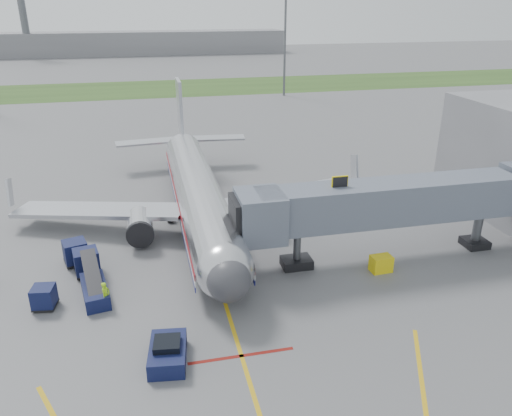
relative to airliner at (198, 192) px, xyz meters
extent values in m
plane|color=#565659|center=(0.00, -15.25, -2.65)|extent=(400.00, 400.00, 0.00)
cube|color=#2D4C1E|center=(0.00, 74.75, -2.64)|extent=(300.00, 25.00, 0.01)
cube|color=gold|center=(0.00, -17.25, -2.64)|extent=(0.25, 50.00, 0.01)
cube|color=maroon|center=(0.00, -19.25, -2.64)|extent=(6.00, 0.25, 0.01)
cylinder|color=silver|center=(0.00, -0.25, 0.05)|extent=(3.80, 28.00, 3.80)
sphere|color=silver|center=(0.00, -14.25, 0.05)|extent=(3.80, 3.80, 3.80)
sphere|color=#38383D|center=(0.00, -15.55, 0.05)|extent=(2.74, 2.74, 2.74)
cube|color=black|center=(0.00, -14.65, 0.60)|extent=(2.20, 1.20, 0.55)
cone|color=silver|center=(0.00, 16.25, 0.05)|extent=(3.80, 5.00, 3.80)
cube|color=#B7BAC1|center=(0.00, 15.75, 4.05)|extent=(0.35, 4.20, 7.00)
cube|color=#B7BAC1|center=(-8.50, -0.25, -0.85)|extent=(15.10, 8.59, 1.13)
cube|color=#B7BAC1|center=(8.50, -0.25, -0.85)|extent=(15.10, 8.59, 1.13)
cylinder|color=silver|center=(-5.20, -3.25, -1.30)|extent=(2.10, 3.60, 2.10)
cylinder|color=silver|center=(5.20, -3.25, -1.30)|extent=(2.10, 3.60, 2.10)
cube|color=maroon|center=(1.92, -0.25, -0.30)|extent=(0.05, 28.00, 0.45)
cube|color=navy|center=(1.92, -0.25, -1.20)|extent=(0.05, 28.00, 0.35)
cylinder|color=black|center=(0.00, -13.25, -2.35)|extent=(0.28, 0.70, 0.70)
cylinder|color=black|center=(-2.60, 0.25, -2.20)|extent=(0.50, 1.00, 1.00)
cylinder|color=black|center=(2.60, 0.25, -2.20)|extent=(0.50, 1.00, 1.00)
cube|color=slate|center=(13.00, -10.25, 1.95)|extent=(20.00, 3.00, 3.00)
cube|color=slate|center=(3.20, -10.25, 1.75)|extent=(3.20, 3.60, 3.40)
cube|color=black|center=(2.00, -10.25, 1.75)|extent=(1.60, 3.00, 2.80)
cube|color=yellow|center=(9.00, -10.25, 3.75)|extent=(1.20, 0.15, 1.00)
cylinder|color=#595B60|center=(6.00, -10.25, -1.10)|extent=(0.56, 0.56, 3.10)
cube|color=black|center=(6.00, -10.25, -2.30)|extent=(2.20, 1.60, 0.70)
cylinder|color=#595B60|center=(21.00, -10.25, -1.10)|extent=(0.70, 0.70, 3.10)
cube|color=black|center=(21.00, -10.25, -2.35)|extent=(1.80, 1.80, 0.60)
cylinder|color=#595B60|center=(25.00, 59.75, 7.35)|extent=(0.44, 0.44, 20.00)
cube|color=slate|center=(-10.00, 154.75, 1.35)|extent=(120.00, 14.00, 8.00)
cylinder|color=#595B60|center=(-40.00, 149.75, 11.35)|extent=(2.40, 2.40, 28.00)
cube|color=#0C1834|center=(-4.00, -18.75, -2.15)|extent=(2.36, 3.44, 0.98)
cube|color=black|center=(-4.00, -18.75, -1.53)|extent=(1.60, 1.60, 0.45)
cylinder|color=black|center=(-4.95, -19.80, -2.29)|extent=(0.29, 0.73, 0.71)
cylinder|color=black|center=(-3.35, -20.00, -2.29)|extent=(0.29, 0.73, 0.71)
cylinder|color=black|center=(-4.65, -17.49, -2.29)|extent=(0.29, 0.73, 0.71)
cylinder|color=black|center=(-3.06, -17.70, -2.29)|extent=(0.29, 0.73, 0.71)
cube|color=#0C1834|center=(-9.05, -7.84, -1.61)|extent=(1.98, 1.98, 1.68)
cube|color=black|center=(-9.05, -7.84, -2.45)|extent=(2.05, 2.05, 0.13)
cylinder|color=black|center=(-9.56, -8.61, -2.49)|extent=(0.29, 0.35, 0.30)
cylinder|color=black|center=(-8.28, -8.35, -2.49)|extent=(0.29, 0.35, 0.30)
cylinder|color=black|center=(-9.82, -7.33, -2.49)|extent=(0.29, 0.35, 0.30)
cylinder|color=black|center=(-8.54, -7.08, -2.49)|extent=(0.29, 0.35, 0.30)
cube|color=#0C1834|center=(-10.00, -6.02, -1.65)|extent=(2.01, 2.01, 1.63)
cube|color=black|center=(-10.00, -6.02, -2.46)|extent=(2.08, 2.08, 0.13)
cylinder|color=black|center=(-10.43, -6.80, -2.50)|extent=(0.30, 0.35, 0.29)
cylinder|color=black|center=(-9.22, -6.45, -2.50)|extent=(0.30, 0.35, 0.29)
cylinder|color=black|center=(-10.77, -5.59, -2.50)|extent=(0.30, 0.35, 0.29)
cylinder|color=black|center=(-9.57, -5.24, -2.50)|extent=(0.30, 0.35, 0.29)
cube|color=#0C1834|center=(-11.39, -11.73, -1.82)|extent=(1.53, 1.53, 1.35)
cube|color=black|center=(-11.39, -11.73, -2.49)|extent=(1.58, 1.58, 0.10)
cylinder|color=black|center=(-11.98, -12.17, -2.52)|extent=(0.23, 0.27, 0.24)
cylinder|color=black|center=(-10.95, -12.32, -2.52)|extent=(0.23, 0.27, 0.24)
cylinder|color=black|center=(-11.83, -11.14, -2.52)|extent=(0.23, 0.27, 0.24)
cylinder|color=black|center=(-10.79, -11.29, -2.52)|extent=(0.23, 0.27, 0.24)
cube|color=#0C1834|center=(-8.30, -11.25, -2.15)|extent=(2.23, 4.18, 0.99)
cube|color=black|center=(-8.40, -10.71, -1.10)|extent=(1.77, 4.54, 1.55)
cylinder|color=black|center=(-8.59, -12.76, -2.34)|extent=(0.35, 0.65, 0.62)
cylinder|color=black|center=(-7.51, -12.56, -2.34)|extent=(0.35, 0.65, 0.62)
cylinder|color=black|center=(-9.10, -9.94, -2.34)|extent=(0.35, 0.65, 0.62)
cylinder|color=black|center=(-8.02, -9.74, -2.34)|extent=(0.35, 0.65, 0.62)
cube|color=yellow|center=(11.81, -12.25, -2.04)|extent=(1.57, 1.09, 1.21)
cylinder|color=black|center=(11.30, -12.28, -2.49)|extent=(0.22, 0.31, 0.30)
cylinder|color=black|center=(12.31, -12.22, -2.49)|extent=(0.22, 0.31, 0.30)
imported|color=#99D919|center=(-7.49, -12.72, -1.71)|extent=(0.72, 0.82, 1.88)
camera|label=1|loc=(-4.26, -41.35, 15.68)|focal=35.00mm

